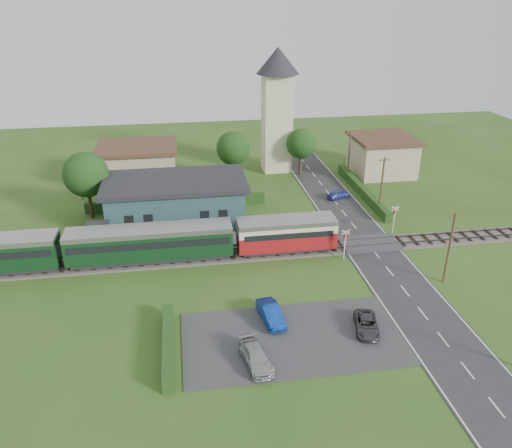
{
  "coord_description": "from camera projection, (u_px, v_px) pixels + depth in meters",
  "views": [
    {
      "loc": [
        -9.17,
        -42.45,
        24.52
      ],
      "look_at": [
        -1.84,
        4.0,
        2.45
      ],
      "focal_mm": 35.0,
      "sensor_mm": 36.0,
      "label": 1
    }
  ],
  "objects": [
    {
      "name": "hedge_roadside",
      "position": [
        362.0,
        191.0,
        65.73
      ],
      "size": [
        0.8,
        18.0,
        1.2
      ],
      "primitive_type": "cube",
      "color": "#193814",
      "rests_on": "ground"
    },
    {
      "name": "streetlamp_west",
      "position": [
        79.0,
        177.0,
        63.16
      ],
      "size": [
        0.3,
        0.3,
        5.15
      ],
      "color": "#3F3F47",
      "rests_on": "ground"
    },
    {
      "name": "house_west",
      "position": [
        138.0,
        164.0,
        68.72
      ],
      "size": [
        10.8,
        8.8,
        5.5
      ],
      "color": "tan",
      "rests_on": "ground"
    },
    {
      "name": "hedge_carpark",
      "position": [
        168.0,
        345.0,
        37.13
      ],
      "size": [
        0.8,
        9.0,
        1.2
      ],
      "primitive_type": "cube",
      "color": "#193814",
      "rests_on": "ground"
    },
    {
      "name": "pedestrian_far",
      "position": [
        113.0,
        238.0,
        51.47
      ],
      "size": [
        0.69,
        0.86,
        1.71
      ],
      "primitive_type": "imported",
      "rotation": [
        0.0,
        0.0,
        1.62
      ],
      "color": "gray",
      "rests_on": "platform"
    },
    {
      "name": "tree_a",
      "position": [
        86.0,
        175.0,
        57.08
      ],
      "size": [
        5.2,
        5.2,
        8.0
      ],
      "color": "#332316",
      "rests_on": "ground"
    },
    {
      "name": "road",
      "position": [
        376.0,
        254.0,
        51.07
      ],
      "size": [
        6.0,
        70.0,
        0.05
      ],
      "primitive_type": "cube",
      "color": "#28282B",
      "rests_on": "ground"
    },
    {
      "name": "car_on_road",
      "position": [
        338.0,
        194.0,
        64.55
      ],
      "size": [
        3.39,
        2.42,
        1.07
      ],
      "primitive_type": "imported",
      "rotation": [
        0.0,
        0.0,
        1.98
      ],
      "color": "#3043A5",
      "rests_on": "road"
    },
    {
      "name": "streetlamp_east",
      "position": [
        349.0,
        148.0,
        74.78
      ],
      "size": [
        0.3,
        0.3,
        5.15
      ],
      "color": "#3F3F47",
      "rests_on": "ground"
    },
    {
      "name": "tree_b",
      "position": [
        233.0,
        149.0,
        67.83
      ],
      "size": [
        4.6,
        4.6,
        7.34
      ],
      "color": "#332316",
      "rests_on": "ground"
    },
    {
      "name": "crossing_signal_near",
      "position": [
        345.0,
        240.0,
        49.3
      ],
      "size": [
        0.84,
        0.28,
        3.28
      ],
      "color": "silver",
      "rests_on": "ground"
    },
    {
      "name": "utility_pole_c",
      "position": [
        382.0,
        185.0,
        59.08
      ],
      "size": [
        1.4,
        0.22,
        7.0
      ],
      "color": "#473321",
      "rests_on": "ground"
    },
    {
      "name": "equipment_hut",
      "position": [
        99.0,
        236.0,
        51.04
      ],
      "size": [
        2.3,
        2.3,
        2.55
      ],
      "color": "beige",
      "rests_on": "platform"
    },
    {
      "name": "ground",
      "position": [
        280.0,
        262.0,
        49.67
      ],
      "size": [
        120.0,
        120.0,
        0.0
      ],
      "primitive_type": "plane",
      "color": "#2D4C19"
    },
    {
      "name": "utility_pole_d",
      "position": [
        349.0,
        155.0,
        69.81
      ],
      "size": [
        1.4,
        0.22,
        7.0
      ],
      "color": "#473321",
      "rests_on": "ground"
    },
    {
      "name": "church_tower",
      "position": [
        277.0,
        101.0,
        71.07
      ],
      "size": [
        6.0,
        6.0,
        17.6
      ],
      "color": "beige",
      "rests_on": "ground"
    },
    {
      "name": "platform",
      "position": [
        178.0,
        243.0,
        52.81
      ],
      "size": [
        30.0,
        3.0,
        0.45
      ],
      "primitive_type": "cube",
      "color": "gray",
      "rests_on": "ground"
    },
    {
      "name": "train",
      "position": [
        117.0,
        245.0,
        48.3
      ],
      "size": [
        43.2,
        2.9,
        3.4
      ],
      "color": "#232328",
      "rests_on": "ground"
    },
    {
      "name": "hedge_station",
      "position": [
        177.0,
        203.0,
        61.84
      ],
      "size": [
        22.0,
        0.8,
        1.3
      ],
      "primitive_type": "cube",
      "color": "#193814",
      "rests_on": "ground"
    },
    {
      "name": "tree_c",
      "position": [
        301.0,
        144.0,
        71.18
      ],
      "size": [
        4.2,
        4.2,
        6.78
      ],
      "color": "#332316",
      "rests_on": "ground"
    },
    {
      "name": "crossing_deck",
      "position": [
        369.0,
        244.0,
        52.77
      ],
      "size": [
        6.2,
        3.4,
        0.45
      ],
      "primitive_type": "cube",
      "color": "#333335",
      "rests_on": "ground"
    },
    {
      "name": "station_building",
      "position": [
        176.0,
        201.0,
        56.95
      ],
      "size": [
        16.0,
        9.0,
        5.3
      ],
      "color": "#2E4B4B",
      "rests_on": "ground"
    },
    {
      "name": "house_east",
      "position": [
        382.0,
        155.0,
        72.77
      ],
      "size": [
        8.8,
        8.8,
        5.5
      ],
      "color": "tan",
      "rests_on": "ground"
    },
    {
      "name": "car_park_blue",
      "position": [
        271.0,
        313.0,
        40.47
      ],
      "size": [
        2.0,
        4.2,
        1.33
      ],
      "primitive_type": "imported",
      "rotation": [
        0.0,
        0.0,
        0.15
      ],
      "color": "navy",
      "rests_on": "car_park"
    },
    {
      "name": "car_park_dark",
      "position": [
        367.0,
        324.0,
        39.37
      ],
      "size": [
        2.58,
        4.1,
        1.06
      ],
      "primitive_type": "imported",
      "rotation": [
        0.0,
        0.0,
        -0.23
      ],
      "color": "#3A393D",
      "rests_on": "car_park"
    },
    {
      "name": "railway_track",
      "position": [
        277.0,
        251.0,
        51.41
      ],
      "size": [
        76.0,
        3.2,
        0.49
      ],
      "color": "#4C443D",
      "rests_on": "ground"
    },
    {
      "name": "crossing_signal_far",
      "position": [
        394.0,
        216.0,
        54.61
      ],
      "size": [
        0.84,
        0.28,
        3.28
      ],
      "color": "silver",
      "rests_on": "ground"
    },
    {
      "name": "pedestrian_near",
      "position": [
        256.0,
        230.0,
        53.61
      ],
      "size": [
        0.55,
        0.37,
        1.47
      ],
      "primitive_type": "imported",
      "rotation": [
        0.0,
        0.0,
        3.11
      ],
      "color": "gray",
      "rests_on": "platform"
    },
    {
      "name": "utility_pole_b",
      "position": [
        450.0,
        247.0,
        44.77
      ],
      "size": [
        1.4,
        0.22,
        7.0
      ],
      "color": "#473321",
      "rests_on": "ground"
    },
    {
      "name": "car_park",
      "position": [
        292.0,
        338.0,
        38.71
      ],
      "size": [
        17.0,
        9.0,
        0.08
      ],
      "primitive_type": "cube",
      "color": "#333335",
      "rests_on": "ground"
    },
    {
      "name": "car_park_silver",
      "position": [
        256.0,
        357.0,
        35.74
      ],
      "size": [
        2.43,
        4.41,
        1.21
      ],
      "primitive_type": "imported",
      "rotation": [
        0.0,
        0.0,
        0.18
      ],
      "color": "#9C9DA2",
      "rests_on": "car_park"
    }
  ]
}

